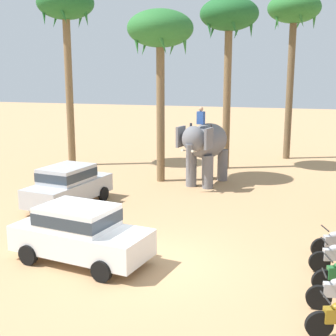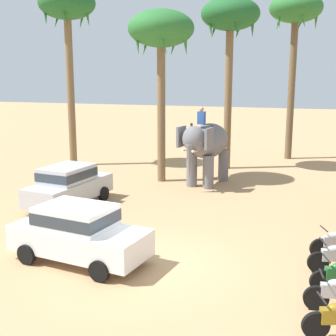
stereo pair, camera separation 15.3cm
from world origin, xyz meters
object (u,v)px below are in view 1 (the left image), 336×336
at_px(palm_tree_behind_elephant, 294,15).
at_px(palm_tree_far_back, 229,20).
at_px(palm_tree_near_hut, 160,34).
at_px(elephant_with_mahout, 206,145).
at_px(palm_tree_left_of_road, 66,10).
at_px(car_parked_far_side, 68,184).
at_px(car_sedan_foreground, 80,232).

relative_size(palm_tree_behind_elephant, palm_tree_far_back, 1.07).
bearing_deg(palm_tree_near_hut, elephant_with_mahout, -1.03).
height_order(elephant_with_mahout, palm_tree_near_hut, palm_tree_near_hut).
height_order(palm_tree_behind_elephant, palm_tree_left_of_road, palm_tree_behind_elephant).
relative_size(elephant_with_mahout, palm_tree_near_hut, 0.48).
xyz_separation_m(elephant_with_mahout, palm_tree_left_of_road, (-8.62, 2.36, 6.85)).
bearing_deg(palm_tree_near_hut, palm_tree_left_of_road, 159.76).
distance_m(car_parked_far_side, palm_tree_near_hut, 8.63).
bearing_deg(palm_tree_near_hut, palm_tree_behind_elephant, 54.67).
distance_m(palm_tree_near_hut, palm_tree_far_back, 4.95).
bearing_deg(palm_tree_behind_elephant, palm_tree_left_of_road, -153.96).
height_order(car_parked_far_side, palm_tree_behind_elephant, palm_tree_behind_elephant).
distance_m(palm_tree_behind_elephant, palm_tree_near_hut, 10.25).
xyz_separation_m(elephant_with_mahout, palm_tree_behind_elephant, (3.53, 8.30, 6.86)).
distance_m(palm_tree_left_of_road, palm_tree_far_back, 9.11).
distance_m(palm_tree_behind_elephant, palm_tree_far_back, 5.31).
bearing_deg(palm_tree_near_hut, car_parked_far_side, -113.05).
xyz_separation_m(car_sedan_foreground, palm_tree_near_hut, (-0.85, 10.42, 6.34)).
bearing_deg(palm_tree_far_back, palm_tree_behind_elephant, 52.11).
distance_m(car_sedan_foreground, palm_tree_far_back, 16.34).
height_order(elephant_with_mahout, palm_tree_left_of_road, palm_tree_left_of_road).
height_order(elephant_with_mahout, palm_tree_behind_elephant, palm_tree_behind_elephant).
xyz_separation_m(palm_tree_behind_elephant, palm_tree_far_back, (-3.24, -4.16, -0.64)).
height_order(car_sedan_foreground, palm_tree_behind_elephant, palm_tree_behind_elephant).
height_order(car_parked_far_side, palm_tree_left_of_road, palm_tree_left_of_road).
relative_size(car_sedan_foreground, palm_tree_left_of_road, 0.43).
bearing_deg(car_sedan_foreground, palm_tree_behind_elephant, 75.00).
relative_size(car_sedan_foreground, elephant_with_mahout, 1.08).
xyz_separation_m(palm_tree_near_hut, palm_tree_far_back, (2.62, 4.10, 0.95)).
bearing_deg(car_parked_far_side, car_sedan_foreground, -58.01).
relative_size(palm_tree_behind_elephant, palm_tree_near_hut, 1.21).
height_order(car_parked_far_side, elephant_with_mahout, elephant_with_mahout).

